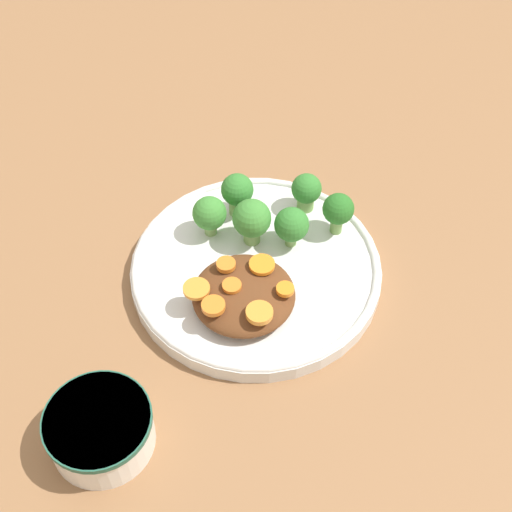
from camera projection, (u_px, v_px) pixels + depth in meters
The scene contains 17 objects.
ground_plane at pixel (256, 275), 0.78m from camera, with size 4.00×4.00×0.00m, color #8C603D.
plate at pixel (256, 269), 0.77m from camera, with size 0.27×0.27×0.02m.
dip_bowl at pixel (100, 428), 0.63m from camera, with size 0.10×0.10×0.04m.
stew_mound at pixel (244, 295), 0.72m from camera, with size 0.11×0.11×0.03m, color #5B3319.
broccoli_floret_0 at pixel (293, 227), 0.76m from camera, with size 0.04×0.04×0.05m.
broccoli_floret_1 at pixel (237, 192), 0.79m from camera, with size 0.04×0.04×0.05m.
broccoli_floret_2 at pixel (338, 210), 0.77m from camera, with size 0.03×0.03×0.05m.
broccoli_floret_3 at pixel (306, 191), 0.80m from camera, with size 0.03×0.03×0.05m.
broccoli_floret_4 at pixel (210, 214), 0.77m from camera, with size 0.04×0.04×0.05m.
broccoli_floret_5 at pixel (252, 220), 0.76m from camera, with size 0.04×0.04×0.06m.
carrot_slice_0 at pixel (196, 289), 0.71m from camera, with size 0.03×0.03×0.00m, color orange.
carrot_slice_1 at pixel (285, 289), 0.71m from camera, with size 0.02×0.02×0.00m, color orange.
carrot_slice_2 at pixel (262, 265), 0.73m from camera, with size 0.03×0.03×0.00m, color orange.
carrot_slice_3 at pixel (232, 286), 0.71m from camera, with size 0.02×0.02×0.00m, color orange.
carrot_slice_4 at pixel (259, 313), 0.69m from camera, with size 0.03×0.03×0.01m, color orange.
carrot_slice_5 at pixel (227, 266), 0.72m from camera, with size 0.02×0.02×0.01m, color orange.
carrot_slice_6 at pixel (213, 306), 0.69m from camera, with size 0.02×0.02×0.01m, color orange.
Camera 1 is at (-0.31, -0.38, 0.61)m, focal length 50.00 mm.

